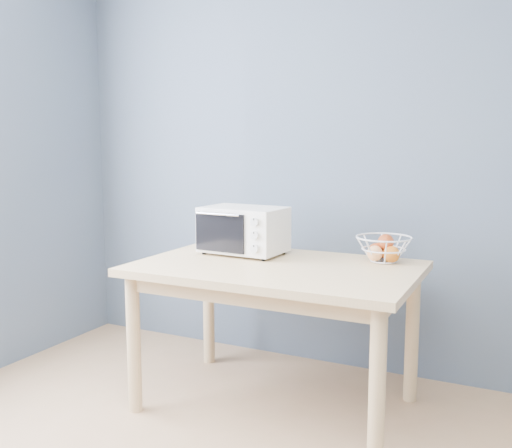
% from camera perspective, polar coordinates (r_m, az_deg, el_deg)
% --- Properties ---
extents(room, '(4.01, 4.51, 2.61)m').
position_cam_1_polar(room, '(1.34, -13.84, 5.51)').
color(room, tan).
rests_on(room, ground).
extents(dining_table, '(1.40, 0.90, 0.75)m').
position_cam_1_polar(dining_table, '(2.91, 2.02, -6.03)').
color(dining_table, '#DEB785').
rests_on(dining_table, ground).
extents(toaster_oven, '(0.46, 0.34, 0.26)m').
position_cam_1_polar(toaster_oven, '(3.15, -1.54, -0.52)').
color(toaster_oven, white).
rests_on(toaster_oven, dining_table).
extents(fruit_basket, '(0.36, 0.36, 0.15)m').
position_cam_1_polar(fruit_basket, '(3.01, 12.62, -2.41)').
color(fruit_basket, white).
rests_on(fruit_basket, dining_table).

